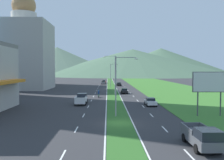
% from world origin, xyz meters
% --- Properties ---
extents(ground_plane, '(600.00, 600.00, 0.00)m').
position_xyz_m(ground_plane, '(0.00, 0.00, 0.00)').
color(ground_plane, '#2D2D30').
extents(grass_median, '(3.20, 240.00, 0.06)m').
position_xyz_m(grass_median, '(0.00, 60.00, 0.03)').
color(grass_median, '#2D6023').
rests_on(grass_median, ground_plane).
extents(grass_verge_right, '(24.00, 240.00, 0.06)m').
position_xyz_m(grass_verge_right, '(20.60, 60.00, 0.03)').
color(grass_verge_right, '#387028').
rests_on(grass_verge_right, ground_plane).
extents(lane_dash_left_1, '(0.16, 2.80, 0.01)m').
position_xyz_m(lane_dash_left_1, '(-5.10, -11.52, 0.01)').
color(lane_dash_left_1, silver).
rests_on(lane_dash_left_1, ground_plane).
extents(lane_dash_left_2, '(0.16, 2.80, 0.01)m').
position_xyz_m(lane_dash_left_2, '(-5.10, -3.04, 0.01)').
color(lane_dash_left_2, silver).
rests_on(lane_dash_left_2, ground_plane).
extents(lane_dash_left_3, '(0.16, 2.80, 0.01)m').
position_xyz_m(lane_dash_left_3, '(-5.10, 5.44, 0.01)').
color(lane_dash_left_3, silver).
rests_on(lane_dash_left_3, ground_plane).
extents(lane_dash_left_4, '(0.16, 2.80, 0.01)m').
position_xyz_m(lane_dash_left_4, '(-5.10, 13.92, 0.01)').
color(lane_dash_left_4, silver).
rests_on(lane_dash_left_4, ground_plane).
extents(lane_dash_left_5, '(0.16, 2.80, 0.01)m').
position_xyz_m(lane_dash_left_5, '(-5.10, 22.39, 0.01)').
color(lane_dash_left_5, silver).
rests_on(lane_dash_left_5, ground_plane).
extents(lane_dash_left_6, '(0.16, 2.80, 0.01)m').
position_xyz_m(lane_dash_left_6, '(-5.10, 30.87, 0.01)').
color(lane_dash_left_6, silver).
rests_on(lane_dash_left_6, ground_plane).
extents(lane_dash_left_7, '(0.16, 2.80, 0.01)m').
position_xyz_m(lane_dash_left_7, '(-5.10, 39.35, 0.01)').
color(lane_dash_left_7, silver).
rests_on(lane_dash_left_7, ground_plane).
extents(lane_dash_left_8, '(0.16, 2.80, 0.01)m').
position_xyz_m(lane_dash_left_8, '(-5.10, 47.83, 0.01)').
color(lane_dash_left_8, silver).
rests_on(lane_dash_left_8, ground_plane).
extents(lane_dash_left_9, '(0.16, 2.80, 0.01)m').
position_xyz_m(lane_dash_left_9, '(-5.10, 56.31, 0.01)').
color(lane_dash_left_9, silver).
rests_on(lane_dash_left_9, ground_plane).
extents(lane_dash_left_10, '(0.16, 2.80, 0.01)m').
position_xyz_m(lane_dash_left_10, '(-5.10, 64.79, 0.01)').
color(lane_dash_left_10, silver).
rests_on(lane_dash_left_10, ground_plane).
extents(lane_dash_left_11, '(0.16, 2.80, 0.01)m').
position_xyz_m(lane_dash_left_11, '(-5.10, 73.27, 0.01)').
color(lane_dash_left_11, silver).
rests_on(lane_dash_left_11, ground_plane).
extents(lane_dash_right_1, '(0.16, 2.80, 0.01)m').
position_xyz_m(lane_dash_right_1, '(5.10, -11.52, 0.01)').
color(lane_dash_right_1, silver).
rests_on(lane_dash_right_1, ground_plane).
extents(lane_dash_right_2, '(0.16, 2.80, 0.01)m').
position_xyz_m(lane_dash_right_2, '(5.10, -3.04, 0.01)').
color(lane_dash_right_2, silver).
rests_on(lane_dash_right_2, ground_plane).
extents(lane_dash_right_3, '(0.16, 2.80, 0.01)m').
position_xyz_m(lane_dash_right_3, '(5.10, 5.44, 0.01)').
color(lane_dash_right_3, silver).
rests_on(lane_dash_right_3, ground_plane).
extents(lane_dash_right_4, '(0.16, 2.80, 0.01)m').
position_xyz_m(lane_dash_right_4, '(5.10, 13.92, 0.01)').
color(lane_dash_right_4, silver).
rests_on(lane_dash_right_4, ground_plane).
extents(lane_dash_right_5, '(0.16, 2.80, 0.01)m').
position_xyz_m(lane_dash_right_5, '(5.10, 22.39, 0.01)').
color(lane_dash_right_5, silver).
rests_on(lane_dash_right_5, ground_plane).
extents(lane_dash_right_6, '(0.16, 2.80, 0.01)m').
position_xyz_m(lane_dash_right_6, '(5.10, 30.87, 0.01)').
color(lane_dash_right_6, silver).
rests_on(lane_dash_right_6, ground_plane).
extents(lane_dash_right_7, '(0.16, 2.80, 0.01)m').
position_xyz_m(lane_dash_right_7, '(5.10, 39.35, 0.01)').
color(lane_dash_right_7, silver).
rests_on(lane_dash_right_7, ground_plane).
extents(lane_dash_right_8, '(0.16, 2.80, 0.01)m').
position_xyz_m(lane_dash_right_8, '(5.10, 47.83, 0.01)').
color(lane_dash_right_8, silver).
rests_on(lane_dash_right_8, ground_plane).
extents(lane_dash_right_9, '(0.16, 2.80, 0.01)m').
position_xyz_m(lane_dash_right_9, '(5.10, 56.31, 0.01)').
color(lane_dash_right_9, silver).
rests_on(lane_dash_right_9, ground_plane).
extents(lane_dash_right_10, '(0.16, 2.80, 0.01)m').
position_xyz_m(lane_dash_right_10, '(5.10, 64.79, 0.01)').
color(lane_dash_right_10, silver).
rests_on(lane_dash_right_10, ground_plane).
extents(lane_dash_right_11, '(0.16, 2.80, 0.01)m').
position_xyz_m(lane_dash_right_11, '(5.10, 73.27, 0.01)').
color(lane_dash_right_11, silver).
rests_on(lane_dash_right_11, ground_plane).
extents(edge_line_median_left, '(0.16, 240.00, 0.01)m').
position_xyz_m(edge_line_median_left, '(-1.75, 60.00, 0.01)').
color(edge_line_median_left, silver).
rests_on(edge_line_median_left, ground_plane).
extents(edge_line_median_right, '(0.16, 240.00, 0.01)m').
position_xyz_m(edge_line_median_right, '(1.75, 60.00, 0.01)').
color(edge_line_median_right, silver).
rests_on(edge_line_median_right, ground_plane).
extents(domed_building, '(17.26, 17.26, 32.88)m').
position_xyz_m(domed_building, '(-30.35, 54.19, 13.18)').
color(domed_building, '#B7B2A8').
rests_on(domed_building, ground_plane).
extents(midrise_colored, '(16.96, 16.96, 25.19)m').
position_xyz_m(midrise_colored, '(-36.20, 75.81, 12.59)').
color(midrise_colored, '#9E9384').
rests_on(midrise_colored, ground_plane).
extents(hill_far_left, '(156.21, 156.21, 34.14)m').
position_xyz_m(hill_far_left, '(-63.98, 269.65, 17.07)').
color(hill_far_left, '#516B56').
rests_on(hill_far_left, ground_plane).
extents(hill_far_center, '(226.50, 226.50, 30.94)m').
position_xyz_m(hill_far_center, '(28.27, 259.52, 15.47)').
color(hill_far_center, '#47664C').
rests_on(hill_far_center, ground_plane).
extents(hill_far_right, '(182.45, 182.45, 34.76)m').
position_xyz_m(hill_far_right, '(69.23, 289.66, 17.38)').
color(hill_far_right, '#47664C').
rests_on(hill_far_right, ground_plane).
extents(street_lamp_near, '(3.37, 0.52, 8.78)m').
position_xyz_m(street_lamp_near, '(0.09, 4.43, 5.12)').
color(street_lamp_near, '#99999E').
rests_on(street_lamp_near, ground_plane).
extents(street_lamp_mid, '(3.10, 0.37, 10.42)m').
position_xyz_m(street_lamp_mid, '(0.11, 31.46, 5.94)').
color(street_lamp_mid, '#99999E').
rests_on(street_lamp_mid, ground_plane).
extents(street_lamp_far, '(2.91, 0.46, 8.91)m').
position_xyz_m(street_lamp_far, '(-0.13, 58.52, 5.14)').
color(street_lamp_far, '#99999E').
rests_on(street_lamp_far, ground_plane).
extents(billboard_roadside, '(5.04, 0.28, 6.55)m').
position_xyz_m(billboard_roadside, '(13.42, 4.44, 4.79)').
color(billboard_roadside, '#4C4C51').
rests_on(billboard_roadside, ground_plane).
extents(car_0, '(1.95, 4.78, 1.44)m').
position_xyz_m(car_0, '(3.20, 69.84, 0.74)').
color(car_0, black).
rests_on(car_0, ground_plane).
extents(car_1, '(1.94, 4.35, 1.45)m').
position_xyz_m(car_1, '(6.68, 15.17, 0.74)').
color(car_1, silver).
rests_on(car_1, ground_plane).
extents(car_2, '(2.02, 4.18, 1.42)m').
position_xyz_m(car_2, '(-3.52, 81.74, 0.74)').
color(car_2, slate).
rests_on(car_2, ground_plane).
extents(car_3, '(1.88, 4.45, 1.47)m').
position_xyz_m(car_3, '(3.25, 38.01, 0.75)').
color(car_3, black).
rests_on(car_3, ground_plane).
extents(car_4, '(1.90, 4.40, 1.54)m').
position_xyz_m(car_4, '(-3.35, 89.65, 0.79)').
color(car_4, maroon).
rests_on(car_4, ground_plane).
extents(pickup_truck_0, '(2.18, 5.40, 2.00)m').
position_xyz_m(pickup_truck_0, '(-6.70, 17.26, 0.98)').
color(pickup_truck_0, silver).
rests_on(pickup_truck_0, ground_plane).
extents(pickup_truck_1, '(2.18, 5.40, 2.00)m').
position_xyz_m(pickup_truck_1, '(6.75, -9.91, 0.98)').
color(pickup_truck_1, '#515459').
rests_on(pickup_truck_1, ground_plane).
extents(motorcycle_rider, '(0.36, 2.00, 1.80)m').
position_xyz_m(motorcycle_rider, '(-3.67, 27.92, 0.75)').
color(motorcycle_rider, black).
rests_on(motorcycle_rider, ground_plane).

